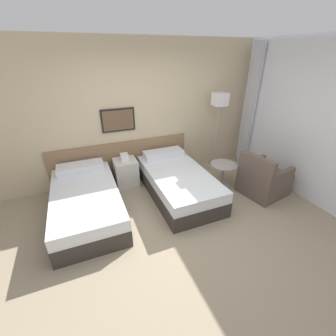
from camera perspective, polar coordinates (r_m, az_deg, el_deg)
The scene contains 9 objects.
ground_plane at distance 3.55m, azimuth 3.29°, elevation -15.88°, with size 16.00×16.00×0.00m, color gray.
wall_headboard at distance 4.62m, azimuth -7.65°, elevation 12.96°, with size 10.00×0.10×2.70m.
wall_window at distance 4.44m, azimuth 36.42°, elevation 7.82°, with size 0.21×4.49×2.70m.
bed_near_door at distance 3.97m, azimuth -20.00°, elevation -7.98°, with size 1.03×1.95×0.60m.
bed_near_window at distance 4.26m, azimuth 2.38°, elevation -3.52°, with size 1.03×1.95×0.60m.
nightstand at distance 4.61m, azimuth -10.63°, elevation -0.99°, with size 0.44×0.43×0.68m.
floor_lamp at distance 4.95m, azimuth 12.95°, elevation 15.35°, with size 0.27×0.27×1.70m.
side_table at distance 4.54m, azimuth 13.84°, elevation -0.71°, with size 0.51×0.51×0.50m.
armchair at distance 4.60m, azimuth 22.99°, elevation -2.91°, with size 0.87×0.83×0.85m.
Camera 1 is at (-1.17, -2.31, 2.43)m, focal length 24.00 mm.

